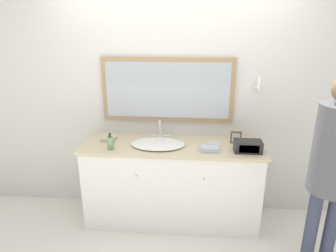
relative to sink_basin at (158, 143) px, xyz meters
name	(u,v)px	position (x,y,z in m)	size (l,w,h in m)	color
ground_plane	(169,238)	(0.14, -0.31, -0.91)	(14.00, 14.00, 0.00)	silver
wall_back	(174,100)	(0.14, 0.34, 0.37)	(8.00, 0.18, 2.55)	silver
vanity_counter	(172,183)	(0.14, 0.02, -0.46)	(1.85, 0.59, 0.89)	white
sink_basin	(158,143)	(0.00, 0.00, 0.00)	(0.54, 0.42, 0.21)	white
soap_bottle	(110,143)	(-0.45, -0.14, 0.05)	(0.06, 0.06, 0.17)	#709966
appliance_box	(248,146)	(0.88, -0.10, 0.04)	(0.26, 0.15, 0.11)	black
picture_frame	(236,137)	(0.79, 0.11, 0.05)	(0.11, 0.01, 0.13)	brown
hand_towel_near_sink	(209,149)	(0.51, -0.11, 0.00)	(0.17, 0.11, 0.04)	#A8B7C6
hand_towel_far_corner	(109,139)	(-0.53, 0.08, 0.00)	(0.14, 0.14, 0.04)	#B7A899
metal_tray	(215,143)	(0.58, 0.09, -0.01)	(0.16, 0.10, 0.01)	silver
person	(335,158)	(1.44, -0.62, 0.18)	(0.35, 0.35, 1.73)	#33384C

